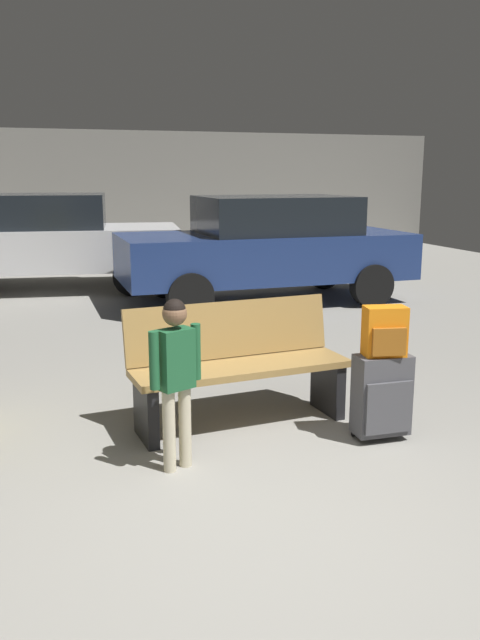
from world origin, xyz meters
name	(u,v)px	position (x,y,z in m)	size (l,w,h in m)	color
ground_plane	(147,351)	(0.00, 4.00, -0.05)	(18.00, 18.00, 0.10)	gray
garage_back_wall	(77,193)	(0.00, 12.86, 1.40)	(18.00, 0.12, 2.80)	slate
bench	(238,365)	(0.26, 1.60, 0.44)	(1.64, 0.66, 0.89)	#9E7A42
suitcase	(382,395)	(1.11, 0.99, 0.32)	(0.39, 0.24, 0.60)	#4C4C51
backpack_bright	(385,332)	(1.11, 0.99, 0.77)	(0.30, 0.23, 0.34)	orange
child	(175,366)	(-0.34, 0.96, 0.67)	(0.35, 0.20, 1.09)	beige
parked_car_near	(267,246)	(2.11, 6.03, 0.81)	(4.11, 1.81, 1.51)	navy
parked_car_far	(45,239)	(-0.88, 8.09, 0.81)	(4.29, 2.24, 1.51)	silver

